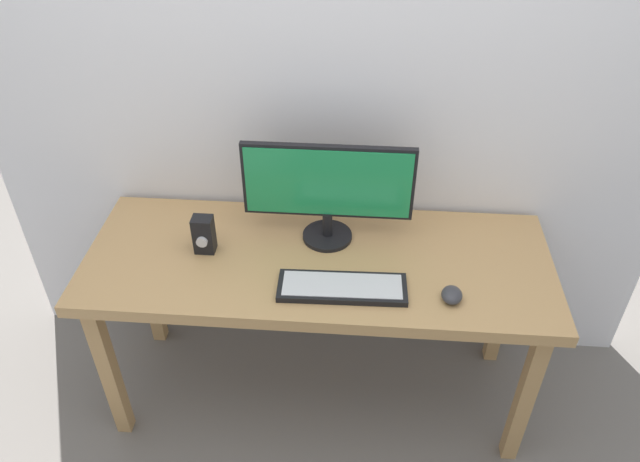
# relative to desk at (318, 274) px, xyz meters

# --- Properties ---
(ground_plane) EXTENTS (6.00, 6.00, 0.00)m
(ground_plane) POSITION_rel_desk_xyz_m (0.00, 0.00, -0.67)
(ground_plane) COLOR slate
(wall_back) EXTENTS (2.65, 0.04, 3.00)m
(wall_back) POSITION_rel_desk_xyz_m (0.00, 0.36, 0.83)
(wall_back) COLOR silver
(wall_back) RESTS_ON ground_plane
(desk) EXTENTS (1.67, 0.64, 0.74)m
(desk) POSITION_rel_desk_xyz_m (0.00, 0.00, 0.00)
(desk) COLOR tan
(desk) RESTS_ON ground_plane
(monitor) EXTENTS (0.61, 0.18, 0.38)m
(monitor) POSITION_rel_desk_xyz_m (0.03, 0.13, 0.29)
(monitor) COLOR black
(monitor) RESTS_ON desk
(keyboard_primary) EXTENTS (0.44, 0.16, 0.02)m
(keyboard_primary) POSITION_rel_desk_xyz_m (0.09, -0.16, 0.09)
(keyboard_primary) COLOR black
(keyboard_primary) RESTS_ON desk
(mouse) EXTENTS (0.08, 0.09, 0.04)m
(mouse) POSITION_rel_desk_xyz_m (0.46, -0.18, 0.10)
(mouse) COLOR #333338
(mouse) RESTS_ON desk
(audio_controller) EXTENTS (0.07, 0.07, 0.14)m
(audio_controller) POSITION_rel_desk_xyz_m (-0.41, 0.01, 0.15)
(audio_controller) COLOR black
(audio_controller) RESTS_ON desk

